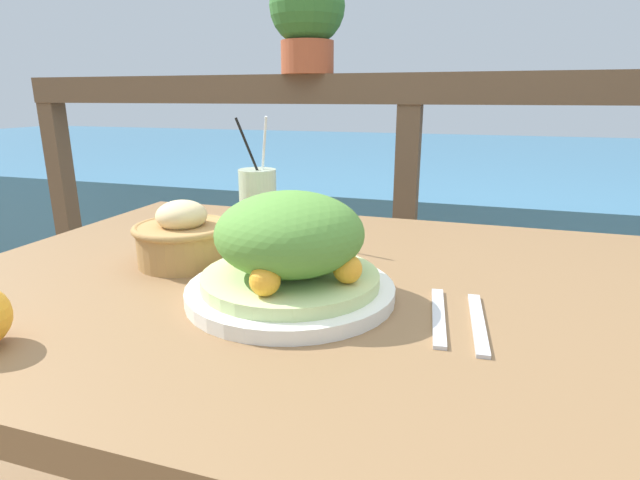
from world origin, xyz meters
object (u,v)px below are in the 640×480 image
Objects in this scene: salad_plate at (290,253)px; potted_plant at (307,15)px; drink_glass at (258,205)px; bread_basket at (185,237)px.

salad_plate is 0.96× the size of potted_plant.
salad_plate is 0.31m from drink_glass.
potted_plant reaches higher than drink_glass.
drink_glass is at bearing -79.32° from potted_plant.
potted_plant is (-0.13, 0.67, 0.45)m from drink_glass.
bread_basket is 0.54× the size of potted_plant.
potted_plant is at bearing 107.58° from salad_plate.
drink_glass reaches higher than bread_basket.
bread_basket is at bearing 158.00° from salad_plate.
salad_plate is 1.22× the size of drink_glass.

